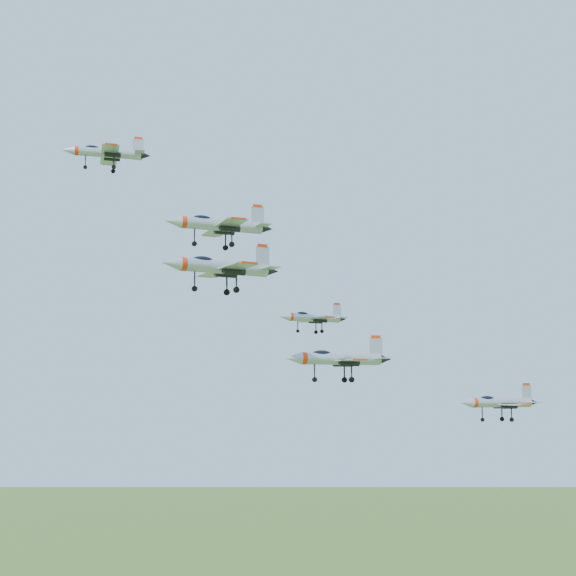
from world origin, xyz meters
name	(u,v)px	position (x,y,z in m)	size (l,w,h in m)	color
jet_lead	(105,152)	(-15.07, 11.60, 151.72)	(11.67, 9.77, 3.12)	#A0A6AC
jet_left_high	(218,225)	(-3.26, -0.19, 140.77)	(14.01, 11.54, 3.75)	#A0A6AC
jet_right_high	(221,267)	(-8.53, -16.19, 132.93)	(12.98, 10.75, 3.47)	#A0A6AC
jet_left_low	(312,318)	(13.27, 7.42, 130.50)	(10.39, 8.52, 2.79)	#A0A6AC
jet_right_low	(338,358)	(8.13, -9.79, 124.15)	(13.11, 10.93, 3.50)	#A0A6AC
jet_trail	(499,402)	(35.39, -4.40, 118.89)	(12.28, 10.17, 3.28)	#A0A6AC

